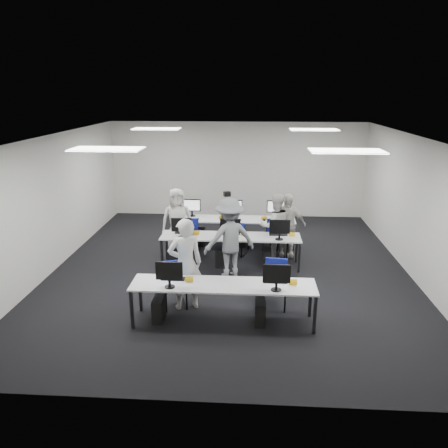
# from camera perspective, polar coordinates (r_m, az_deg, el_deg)

# --- Properties ---
(room) EXTENTS (9.00, 9.02, 3.00)m
(room) POSITION_cam_1_polar(r_m,az_deg,el_deg) (9.61, 0.83, 2.41)
(room) COLOR black
(room) RESTS_ON ground
(ceiling_panels) EXTENTS (5.20, 4.60, 0.02)m
(ceiling_panels) POSITION_cam_1_polar(r_m,az_deg,el_deg) (9.34, 0.87, 11.25)
(ceiling_panels) COLOR white
(ceiling_panels) RESTS_ON room
(desk_front) EXTENTS (3.20, 0.70, 0.73)m
(desk_front) POSITION_cam_1_polar(r_m,az_deg,el_deg) (7.63, -0.10, -8.19)
(desk_front) COLOR silver
(desk_front) RESTS_ON ground
(desk_mid) EXTENTS (3.20, 0.70, 0.73)m
(desk_mid) POSITION_cam_1_polar(r_m,az_deg,el_deg) (10.04, 0.86, -1.83)
(desk_mid) COLOR silver
(desk_mid) RESTS_ON ground
(desk_back) EXTENTS (3.20, 0.70, 0.73)m
(desk_back) POSITION_cam_1_polar(r_m,az_deg,el_deg) (11.37, 1.21, 0.46)
(desk_back) COLOR silver
(desk_back) RESTS_ON ground
(equipment_front) EXTENTS (2.51, 0.41, 1.19)m
(equipment_front) POSITION_cam_1_polar(r_m,az_deg,el_deg) (7.77, -1.54, -10.35)
(equipment_front) COLOR #0D4EAF
(equipment_front) RESTS_ON desk_front
(equipment_mid) EXTENTS (2.91, 0.41, 1.19)m
(equipment_mid) POSITION_cam_1_polar(r_m,az_deg,el_deg) (10.14, -0.23, -3.57)
(equipment_mid) COLOR white
(equipment_mid) RESTS_ON desk_mid
(equipment_back) EXTENTS (2.91, 0.41, 1.19)m
(equipment_back) POSITION_cam_1_polar(r_m,az_deg,el_deg) (11.48, 2.16, -1.07)
(equipment_back) COLOR white
(equipment_back) RESTS_ON desk_back
(chair_0) EXTENTS (0.53, 0.56, 0.85)m
(chair_0) POSITION_cam_1_polar(r_m,az_deg,el_deg) (8.41, -6.43, -8.90)
(chair_0) COLOR navy
(chair_0) RESTS_ON ground
(chair_1) EXTENTS (0.49, 0.52, 0.90)m
(chair_1) POSITION_cam_1_polar(r_m,az_deg,el_deg) (8.40, 6.67, -8.82)
(chair_1) COLOR navy
(chair_1) RESTS_ON ground
(chair_2) EXTENTS (0.48, 0.52, 0.88)m
(chair_2) POSITION_cam_1_polar(r_m,az_deg,el_deg) (10.91, -5.29, -2.56)
(chair_2) COLOR navy
(chair_2) RESTS_ON ground
(chair_3) EXTENTS (0.57, 0.59, 0.88)m
(chair_3) POSITION_cam_1_polar(r_m,az_deg,el_deg) (10.79, 0.96, -2.71)
(chair_3) COLOR navy
(chair_3) RESTS_ON ground
(chair_4) EXTENTS (0.52, 0.56, 0.92)m
(chair_4) POSITION_cam_1_polar(r_m,az_deg,el_deg) (10.78, 6.89, -2.79)
(chair_4) COLOR navy
(chair_4) RESTS_ON ground
(chair_5) EXTENTS (0.46, 0.50, 0.92)m
(chair_5) POSITION_cam_1_polar(r_m,az_deg,el_deg) (11.12, -4.29, -2.09)
(chair_5) COLOR navy
(chair_5) RESTS_ON ground
(chair_6) EXTENTS (0.51, 0.54, 0.84)m
(chair_6) POSITION_cam_1_polar(r_m,az_deg,el_deg) (10.96, 1.95, -2.48)
(chair_6) COLOR navy
(chair_6) RESTS_ON ground
(chair_7) EXTENTS (0.48, 0.51, 0.85)m
(chair_7) POSITION_cam_1_polar(r_m,az_deg,el_deg) (10.87, 6.32, -2.74)
(chair_7) COLOR navy
(chair_7) RESTS_ON ground
(handbag) EXTENTS (0.44, 0.33, 0.33)m
(handbag) POSITION_cam_1_polar(r_m,az_deg,el_deg) (10.18, -5.11, -0.37)
(handbag) COLOR tan
(handbag) RESTS_ON desk_mid
(student_0) EXTENTS (0.74, 0.61, 1.75)m
(student_0) POSITION_cam_1_polar(r_m,az_deg,el_deg) (8.07, -5.08, -5.25)
(student_0) COLOR beige
(student_0) RESTS_ON ground
(student_1) EXTENTS (0.90, 0.78, 1.60)m
(student_1) POSITION_cam_1_polar(r_m,az_deg,el_deg) (10.57, 6.72, -0.29)
(student_1) COLOR beige
(student_1) RESTS_ON ground
(student_2) EXTENTS (0.91, 0.72, 1.63)m
(student_2) POSITION_cam_1_polar(r_m,az_deg,el_deg) (10.97, -6.12, 0.46)
(student_2) COLOR beige
(student_2) RESTS_ON ground
(student_3) EXTENTS (0.93, 0.42, 1.57)m
(student_3) POSITION_cam_1_polar(r_m,az_deg,el_deg) (10.74, 8.21, -0.14)
(student_3) COLOR beige
(student_3) RESTS_ON ground
(photographer) EXTENTS (1.30, 1.04, 1.76)m
(photographer) POSITION_cam_1_polar(r_m,az_deg,el_deg) (9.40, 0.75, -1.87)
(photographer) COLOR gray
(photographer) RESTS_ON ground
(dslr_camera) EXTENTS (0.20, 0.22, 0.10)m
(dslr_camera) POSITION_cam_1_polar(r_m,az_deg,el_deg) (9.31, 0.40, 3.94)
(dslr_camera) COLOR black
(dslr_camera) RESTS_ON photographer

